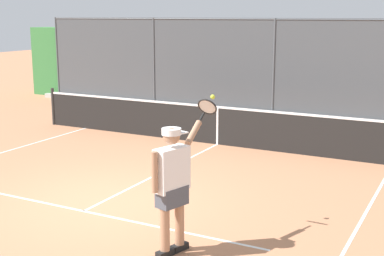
# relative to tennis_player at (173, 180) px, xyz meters

# --- Properties ---
(ground_plane) EXTENTS (60.00, 60.00, 0.00)m
(ground_plane) POSITION_rel_tennis_player_xyz_m (2.06, -1.21, -1.02)
(ground_plane) COLOR #B27551
(court_line_markings) EXTENTS (8.25, 9.44, 0.01)m
(court_line_markings) POSITION_rel_tennis_player_xyz_m (2.06, -0.35, -1.02)
(court_line_markings) COLOR white
(court_line_markings) RESTS_ON ground
(fence_backdrop) EXTENTS (20.27, 1.37, 3.04)m
(fence_backdrop) POSITION_rel_tennis_player_xyz_m (2.06, -10.56, 0.29)
(fence_backdrop) COLOR #474C51
(fence_backdrop) RESTS_ON ground
(tennis_net) EXTENTS (10.61, 0.09, 1.07)m
(tennis_net) POSITION_rel_tennis_player_xyz_m (2.06, -5.85, -0.53)
(tennis_net) COLOR #2D2D2D
(tennis_net) RESTS_ON ground
(tennis_player) EXTENTS (0.39, 1.44, 2.02)m
(tennis_player) POSITION_rel_tennis_player_xyz_m (0.00, 0.00, 0.00)
(tennis_player) COLOR black
(tennis_player) RESTS_ON ground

